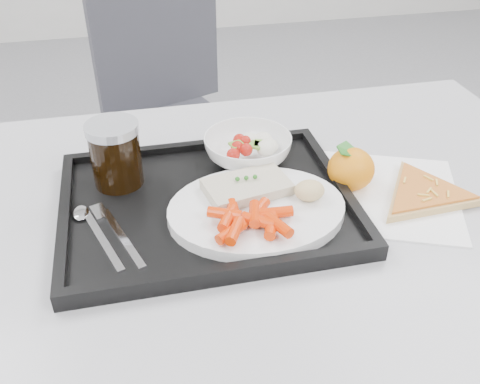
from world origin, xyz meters
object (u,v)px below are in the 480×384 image
Objects in this scene: chair at (164,100)px; dinner_plate at (257,210)px; cola_glass at (115,153)px; pizza_slice at (424,193)px; tangerine at (351,169)px; tray at (207,204)px; table at (246,243)px; salad_bowl at (248,149)px.

dinner_plate is (0.06, -0.93, 0.24)m from chair.
pizza_slice is (0.48, -0.13, -0.06)m from cola_glass.
dinner_plate is at bearing -160.57° from tangerine.
tray is at bearing 142.39° from dinner_plate.
table is at bearing -28.27° from cola_glass.
cola_glass reaches higher than table.
tray is (-0.00, -0.87, 0.22)m from chair.
tray is at bearing -32.54° from cola_glass.
chair is at bearing 93.53° from table.
table is 0.30m from pizza_slice.
chair is 3.44× the size of dinner_plate.
tray is at bearing 162.64° from table.
tangerine is 0.30× the size of pizza_slice.
chair is 0.85m from cola_glass.
cola_glass is at bearing -99.80° from chair.
pizza_slice is (0.29, -0.03, 0.08)m from table.
chair is at bearing 80.20° from cola_glass.
salad_bowl reaches higher than dinner_plate.
tangerine is at bearing 150.51° from pizza_slice.
tangerine reaches higher than salad_bowl.
salad_bowl is at bearing 49.45° from tray.
dinner_plate is (0.01, -0.03, 0.09)m from table.
salad_bowl is 0.23m from cola_glass.
dinner_plate is 0.95× the size of pizza_slice.
dinner_plate is at bearing -34.32° from cola_glass.
tray is at bearing 171.93° from pizza_slice.
tangerine reaches higher than tray.
tray is 0.25m from tangerine.
tangerine is (0.18, 0.03, 0.10)m from table.
table is 2.67× the size of tray.
chair is 0.96m from dinner_plate.
cola_glass reaches higher than dinner_plate.
tray is 0.09m from dinner_plate.
cola_glass reaches higher than salad_bowl.
cola_glass reaches higher than tangerine.
table is at bearing 104.08° from dinner_plate.
salad_bowl reaches higher than table.
tangerine is (0.38, -0.07, -0.04)m from cola_glass.
table is 1.29× the size of chair.
chair is (-0.06, 0.89, -0.15)m from table.
chair is at bearing 89.74° from tray.
chair is at bearing 105.49° from tangerine.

